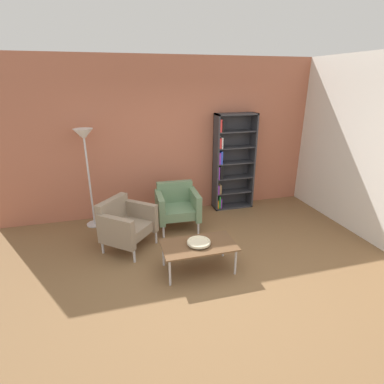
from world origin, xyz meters
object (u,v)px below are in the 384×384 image
coffee_table_low (199,246)px  floor_lamp_torchiere (85,146)px  bookshelf_tall (231,162)px  armchair_near_window (125,223)px  decorative_bowl (199,242)px  armchair_corner_red (177,205)px

coffee_table_low → floor_lamp_torchiere: bearing=128.1°
bookshelf_tall → coffee_table_low: bookshelf_tall is taller
bookshelf_tall → coffee_table_low: (-1.25, -1.97, -0.58)m
armchair_near_window → decorative_bowl: bearing=-93.3°
decorative_bowl → armchair_near_window: size_ratio=0.34×
coffee_table_low → armchair_near_window: (-0.92, 0.88, 0.05)m
floor_lamp_torchiere → armchair_corner_red: bearing=-18.0°
armchair_corner_red → bookshelf_tall: bearing=28.3°
bookshelf_tall → armchair_near_window: 2.49m
coffee_table_low → armchair_corner_red: size_ratio=1.28×
armchair_near_window → bookshelf_tall: bearing=-22.9°
coffee_table_low → decorative_bowl: size_ratio=3.12×
coffee_table_low → floor_lamp_torchiere: 2.57m
coffee_table_low → armchair_corner_red: (0.01, 1.37, 0.05)m
coffee_table_low → decorative_bowl: (-0.00, 0.00, 0.07)m
bookshelf_tall → floor_lamp_torchiere: (-2.69, -0.14, 0.50)m
armchair_corner_red → floor_lamp_torchiere: 1.84m
bookshelf_tall → coffee_table_low: size_ratio=1.90×
floor_lamp_torchiere → coffee_table_low: bearing=-51.9°
bookshelf_tall → decorative_bowl: bookshelf_tall is taller
coffee_table_low → armchair_corner_red: armchair_corner_red is taller
coffee_table_low → armchair_near_window: 1.27m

